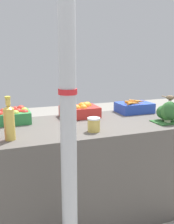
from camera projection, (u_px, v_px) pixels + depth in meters
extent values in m
plane|color=gray|center=(87.00, 210.00, 2.32)|extent=(10.00, 10.00, 0.00)
cube|color=#56514C|center=(87.00, 169.00, 2.23)|extent=(1.68, 0.80, 0.84)
cylinder|color=#B7BABF|center=(68.00, 112.00, 1.37)|extent=(0.09, 0.09, 2.21)
cylinder|color=red|center=(68.00, 92.00, 1.34)|extent=(0.10, 0.10, 0.03)
cube|color=#2D8442|center=(9.00, 117.00, 2.14)|extent=(0.35, 0.25, 0.10)
sphere|color=red|center=(18.00, 112.00, 2.14)|extent=(0.07, 0.07, 0.07)
sphere|color=red|center=(25.00, 113.00, 2.13)|extent=(0.07, 0.07, 0.07)
sphere|color=red|center=(21.00, 110.00, 2.22)|extent=(0.08, 0.08, 0.08)
sphere|color=#9EBC42|center=(8.00, 114.00, 2.10)|extent=(0.07, 0.07, 0.07)
sphere|color=red|center=(12.00, 111.00, 2.15)|extent=(0.08, 0.08, 0.08)
sphere|color=red|center=(16.00, 110.00, 2.22)|extent=(0.06, 0.06, 0.06)
sphere|color=#9EBC42|center=(25.00, 111.00, 2.17)|extent=(0.07, 0.07, 0.07)
sphere|color=red|center=(4.00, 113.00, 2.11)|extent=(0.08, 0.08, 0.08)
sphere|color=#9EBC42|center=(16.00, 114.00, 2.08)|extent=(0.07, 0.07, 0.07)
sphere|color=red|center=(10.00, 113.00, 2.09)|extent=(0.06, 0.06, 0.06)
cube|color=red|center=(80.00, 112.00, 2.35)|extent=(0.35, 0.25, 0.10)
sphere|color=orange|center=(86.00, 107.00, 2.40)|extent=(0.08, 0.08, 0.08)
sphere|color=orange|center=(82.00, 107.00, 2.38)|extent=(0.08, 0.08, 0.08)
sphere|color=orange|center=(84.00, 108.00, 2.29)|extent=(0.07, 0.07, 0.07)
sphere|color=orange|center=(77.00, 109.00, 2.27)|extent=(0.07, 0.07, 0.07)
sphere|color=orange|center=(75.00, 108.00, 2.31)|extent=(0.07, 0.07, 0.07)
sphere|color=orange|center=(86.00, 106.00, 2.37)|extent=(0.08, 0.08, 0.08)
sphere|color=orange|center=(87.00, 106.00, 2.40)|extent=(0.09, 0.09, 0.09)
sphere|color=orange|center=(71.00, 107.00, 2.34)|extent=(0.09, 0.09, 0.09)
sphere|color=orange|center=(69.00, 107.00, 2.37)|extent=(0.08, 0.08, 0.08)
cube|color=#2847B7|center=(134.00, 108.00, 2.55)|extent=(0.35, 0.25, 0.10)
cone|color=orange|center=(136.00, 103.00, 2.45)|extent=(0.15, 0.07, 0.03)
cone|color=orange|center=(133.00, 102.00, 2.49)|extent=(0.17, 0.05, 0.03)
cone|color=orange|center=(135.00, 101.00, 2.59)|extent=(0.14, 0.05, 0.03)
cone|color=orange|center=(134.00, 102.00, 2.54)|extent=(0.13, 0.02, 0.02)
cone|color=orange|center=(141.00, 101.00, 2.52)|extent=(0.13, 0.03, 0.03)
cone|color=orange|center=(132.00, 103.00, 2.43)|extent=(0.12, 0.06, 0.03)
cube|color=#2D602D|center=(166.00, 122.00, 2.17)|extent=(0.22, 0.18, 0.01)
ellipsoid|color=#387033|center=(167.00, 111.00, 2.13)|extent=(0.11, 0.11, 0.15)
cylinder|color=#B2C693|center=(166.00, 121.00, 2.14)|extent=(0.03, 0.03, 0.02)
ellipsoid|color=#2D602D|center=(163.00, 112.00, 2.20)|extent=(0.12, 0.12, 0.12)
cylinder|color=#B2C693|center=(163.00, 119.00, 2.21)|extent=(0.03, 0.03, 0.02)
ellipsoid|color=#387033|center=(167.00, 113.00, 2.14)|extent=(0.10, 0.10, 0.13)
cylinder|color=#B2C693|center=(167.00, 121.00, 2.15)|extent=(0.03, 0.03, 0.02)
ellipsoid|color=#387033|center=(171.00, 113.00, 2.19)|extent=(0.12, 0.12, 0.12)
cylinder|color=#B2C693|center=(171.00, 119.00, 2.21)|extent=(0.03, 0.03, 0.02)
ellipsoid|color=#2D602D|center=(170.00, 110.00, 2.11)|extent=(0.12, 0.12, 0.15)
cylinder|color=#B2C693|center=(169.00, 121.00, 2.13)|extent=(0.03, 0.03, 0.02)
cylinder|color=gold|center=(9.00, 124.00, 1.69)|extent=(0.07, 0.07, 0.22)
cone|color=gold|center=(8.00, 107.00, 1.67)|extent=(0.07, 0.07, 0.02)
cylinder|color=gold|center=(8.00, 102.00, 1.66)|extent=(0.03, 0.03, 0.05)
cylinder|color=gold|center=(8.00, 97.00, 1.65)|extent=(0.04, 0.04, 0.01)
cylinder|color=#DBBC56|center=(94.00, 125.00, 1.90)|extent=(0.10, 0.10, 0.10)
cylinder|color=white|center=(94.00, 119.00, 1.89)|extent=(0.10, 0.10, 0.01)
cube|color=#4C3D2D|center=(170.00, 100.00, 2.13)|extent=(0.02, 0.02, 0.01)
ellipsoid|color=#7A664C|center=(170.00, 98.00, 2.12)|extent=(0.07, 0.08, 0.04)
cube|color=#7A664C|center=(164.00, 97.00, 2.15)|extent=(0.03, 0.04, 0.01)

